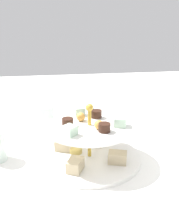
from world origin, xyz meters
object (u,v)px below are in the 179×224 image
object	(u,v)px
water_glass_short_left	(46,116)
butter_knife_right	(152,125)
teacup_with_saucer	(86,114)
tiered_serving_stand	(89,144)

from	to	relation	value
water_glass_short_left	butter_knife_right	bearing A→B (deg)	171.78
water_glass_short_left	teacup_with_saucer	world-z (taller)	water_glass_short_left
tiered_serving_stand	water_glass_short_left	bearing A→B (deg)	-65.57
water_glass_short_left	butter_knife_right	xyz separation A→B (m)	(-0.39, 0.06, -0.04)
tiered_serving_stand	butter_knife_right	world-z (taller)	tiered_serving_stand
teacup_with_saucer	water_glass_short_left	bearing A→B (deg)	13.98
tiered_serving_stand	butter_knife_right	bearing A→B (deg)	-142.47
tiered_serving_stand	teacup_with_saucer	distance (m)	0.30
tiered_serving_stand	water_glass_short_left	world-z (taller)	tiered_serving_stand
water_glass_short_left	teacup_with_saucer	size ratio (longest dim) A/B	0.85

